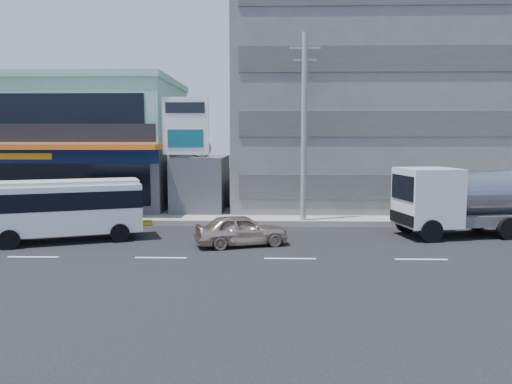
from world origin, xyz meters
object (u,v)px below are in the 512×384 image
shop_building (85,148)px  satellite_dish (199,156)px  billboard (186,133)px  tanker_truck (477,199)px  utility_pole_near (304,128)px  motorcycle_rider (63,214)px  minibus (66,205)px  sedan (241,230)px  concrete_building (357,102)px

shop_building → satellite_dish: 8.54m
billboard → tanker_truck: (14.52, -4.30, -3.19)m
satellite_dish → utility_pole_near: (6.00, -3.60, 1.57)m
billboard → shop_building: bearing=147.7°
shop_building → motorcycle_rider: bearing=-77.7°
utility_pole_near → motorcycle_rider: (-12.28, -1.36, -4.35)m
satellite_dish → motorcycle_rider: (-6.28, -4.96, -2.78)m
utility_pole_near → motorcycle_rider: size_ratio=4.14×
minibus → billboard: bearing=54.5°
satellite_dish → utility_pole_near: 7.17m
billboard → utility_pole_near: size_ratio=0.69×
sedan → motorcycle_rider: size_ratio=1.65×
billboard → utility_pole_near: bearing=-15.5°
concrete_building → motorcycle_rider: concrete_building is taller
satellite_dish → minibus: satellite_dish is taller
shop_building → motorcycle_rider: (1.72, -7.90, -3.20)m
tanker_truck → motorcycle_rider: (-20.30, 1.14, -0.94)m
tanker_truck → satellite_dish: bearing=156.5°
shop_building → utility_pole_near: (14.00, -6.55, 1.15)m
concrete_building → sedan: size_ratio=4.02×
shop_building → satellite_dish: size_ratio=8.27×
shop_building → concrete_building: (18.00, 1.05, 3.00)m
concrete_building → tanker_truck: (4.02, -10.10, -5.27)m
concrete_building → tanker_truck: bearing=-68.3°
utility_pole_near → sedan: (-3.00, -5.07, -4.47)m
utility_pole_near → minibus: 12.25m
utility_pole_near → sedan: size_ratio=2.51×
billboard → sedan: (3.50, -6.87, -4.25)m
shop_building → sedan: 16.33m
shop_building → tanker_truck: 23.91m
shop_building → motorcycle_rider: shop_building is taller
shop_building → billboard: shop_building is taller
billboard → concrete_building: bearing=28.9°
tanker_truck → sedan: bearing=-166.9°
billboard → sedan: 8.80m
sedan → motorcycle_rider: bearing=50.8°
billboard → minibus: 8.25m
concrete_building → satellite_dish: size_ratio=10.67×
shop_building → billboard: size_ratio=1.80×
satellite_dish → billboard: billboard is taller
satellite_dish → tanker_truck: 15.39m
satellite_dish → sedan: size_ratio=0.38×
billboard → tanker_truck: bearing=-16.5°
concrete_building → utility_pole_near: size_ratio=1.60×
satellite_dish → minibus: bearing=-121.5°
concrete_building → shop_building: bearing=-176.6°
utility_pole_near → tanker_truck: bearing=-17.3°
utility_pole_near → minibus: utility_pole_near is taller
concrete_building → minibus: (-14.89, -11.96, -5.37)m
shop_building → minibus: 11.59m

